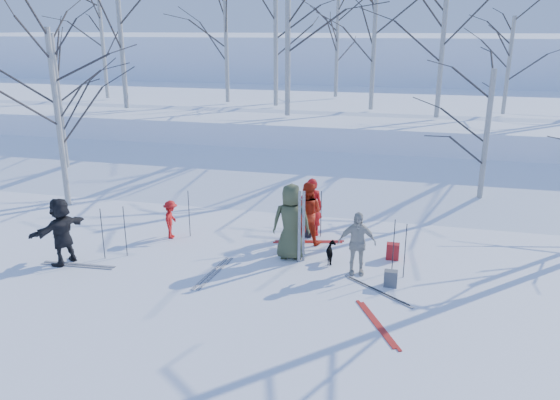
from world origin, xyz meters
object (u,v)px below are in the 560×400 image
(skier_grey_west, at_px, (61,231))
(backpack_red, at_px, (393,251))
(skier_redor_behind, at_px, (307,213))
(dog, at_px, (332,253))
(backpack_dark, at_px, (306,230))
(skier_red_seated, at_px, (171,219))
(skier_red_north, at_px, (312,207))
(backpack_grey, at_px, (391,279))
(skier_olive_center, at_px, (291,222))
(skier_cream_east, at_px, (357,243))

(skier_grey_west, height_order, backpack_red, skier_grey_west)
(skier_redor_behind, height_order, backpack_red, skier_redor_behind)
(skier_redor_behind, bearing_deg, dog, 132.45)
(skier_redor_behind, distance_m, backpack_dark, 0.81)
(dog, bearing_deg, skier_red_seated, -21.93)
(skier_red_north, bearing_deg, skier_redor_behind, 82.54)
(skier_red_north, bearing_deg, dog, 108.48)
(dog, bearing_deg, backpack_dark, -73.14)
(skier_grey_west, relative_size, backpack_red, 4.06)
(skier_red_seated, distance_m, backpack_grey, 6.32)
(skier_grey_west, bearing_deg, skier_olive_center, 124.13)
(skier_grey_west, relative_size, backpack_grey, 4.49)
(skier_red_north, height_order, backpack_red, skier_red_north)
(skier_red_north, bearing_deg, backpack_dark, 42.50)
(skier_redor_behind, bearing_deg, backpack_red, 172.13)
(skier_olive_center, height_order, skier_redor_behind, skier_olive_center)
(skier_red_north, relative_size, skier_grey_west, 0.98)
(backpack_red, xyz_separation_m, backpack_grey, (0.02, -1.56, -0.02))
(skier_cream_east, height_order, dog, skier_cream_east)
(skier_redor_behind, bearing_deg, backpack_grey, 143.77)
(skier_olive_center, bearing_deg, skier_grey_west, 7.91)
(skier_olive_center, xyz_separation_m, skier_redor_behind, (0.20, 1.11, -0.12))
(skier_cream_east, height_order, backpack_red, skier_cream_east)
(skier_cream_east, bearing_deg, skier_olive_center, 151.71)
(skier_cream_east, height_order, skier_grey_west, skier_grey_west)
(backpack_red, xyz_separation_m, backpack_dark, (-2.45, 1.03, -0.01))
(skier_grey_west, xyz_separation_m, backpack_red, (7.94, 2.19, -0.64))
(skier_red_north, xyz_separation_m, skier_red_seated, (-3.75, -1.14, -0.29))
(backpack_dark, bearing_deg, skier_redor_behind, -74.88)
(backpack_grey, bearing_deg, skier_cream_east, 149.24)
(skier_grey_west, relative_size, backpack_dark, 4.26)
(backpack_dark, bearing_deg, skier_olive_center, -92.95)
(skier_red_seated, xyz_separation_m, skier_cream_east, (5.26, -1.11, 0.23))
(backpack_red, bearing_deg, skier_grey_west, -164.57)
(dog, xyz_separation_m, backpack_grey, (1.50, -0.99, -0.06))
(skier_red_north, xyz_separation_m, skier_grey_west, (-5.62, -3.37, 0.02))
(dog, distance_m, backpack_grey, 1.80)
(backpack_red, bearing_deg, skier_red_seated, 179.58)
(dog, bearing_deg, backpack_grey, 132.37)
(dog, bearing_deg, skier_redor_behind, -67.96)
(skier_olive_center, xyz_separation_m, skier_red_seated, (-3.55, 0.57, -0.43))
(skier_olive_center, distance_m, skier_red_north, 1.72)
(skier_cream_east, height_order, backpack_dark, skier_cream_east)
(skier_grey_west, bearing_deg, backpack_red, 122.43)
(skier_cream_east, relative_size, backpack_red, 3.69)
(skier_olive_center, xyz_separation_m, dog, (1.05, -0.05, -0.72))
(skier_olive_center, relative_size, backpack_grey, 5.13)
(skier_red_north, distance_m, dog, 2.03)
(backpack_dark, bearing_deg, backpack_red, -22.89)
(skier_grey_west, xyz_separation_m, dog, (6.47, 1.62, -0.60))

